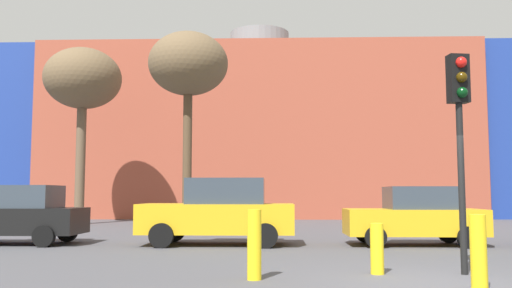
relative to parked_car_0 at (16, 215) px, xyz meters
name	(u,v)px	position (x,y,z in m)	size (l,w,h in m)	color
ground_plane	(434,283)	(9.98, -6.47, -0.84)	(200.00, 200.00, 0.00)	#47474C
building_backdrop	(260,137)	(6.51, 20.95, 4.40)	(42.96, 11.63, 12.38)	#9E4733
parked_car_0	(16,215)	(0.00, 0.00, 0.00)	(3.88, 1.91, 1.68)	black
parked_car_1	(219,212)	(5.86, 0.00, 0.10)	(4.33, 2.12, 1.88)	gold
parked_car_2	(415,216)	(11.39, 0.00, -0.02)	(3.79, 1.86, 1.64)	gold
traffic_light_island	(460,111)	(10.81, -5.57, 2.11)	(0.39, 0.38, 4.00)	black
bare_tree_0	(188,66)	(3.98, 5.98, 5.74)	(3.21, 3.21, 7.96)	brown
bare_tree_1	(83,81)	(-1.81, 10.19, 6.06)	(3.69, 3.69, 8.49)	brown
bollard_yellow_0	(377,249)	(9.25, -5.56, -0.38)	(0.24, 0.24, 0.91)	yellow
bollard_yellow_1	(479,253)	(10.42, -7.28, -0.27)	(0.24, 0.24, 1.13)	yellow
bollard_yellow_2	(254,245)	(7.06, -6.27, -0.25)	(0.24, 0.24, 1.17)	yellow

